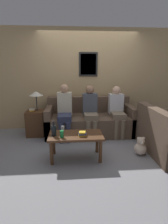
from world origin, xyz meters
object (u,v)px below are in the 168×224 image
Objects in this scene: drinking_glass at (63,129)px; teddy_bear at (140,147)px; wine_bottle at (54,130)px; person_middle at (90,109)px; person_left at (65,109)px; couch_main at (90,121)px; person_right at (117,109)px; coffee_table at (76,138)px.

drinking_glass is 0.27× the size of teddy_bear.
teddy_bear is at bearing 2.39° from wine_bottle.
drinking_glass is at bearing -125.24° from person_middle.
person_left is 1.85m from teddy_bear.
person_right reaches higher than couch_main.
couch_main is at bearing 72.84° from coffee_table.
drinking_glass is at bearing 56.60° from wine_bottle.
person_left reaches higher than coffee_table.
person_left is at bearing 81.66° from wine_bottle.
teddy_bear is (0.85, -1.02, -0.51)m from person_middle.
coffee_table is 0.42m from wine_bottle.
person_left is at bearing 101.97° from coffee_table.
wine_bottle is 0.21× the size of person_middle.
drinking_glass is at bearing -90.99° from person_left.
wine_bottle is at bearing -120.93° from couch_main.
person_middle is 3.40× the size of teddy_bear.
coffee_table is at bearing -38.47° from drinking_glass.
coffee_table is at bearing -107.16° from couch_main.
couch_main is 1.32m from coffee_table.
wine_bottle reaches higher than coffee_table.
coffee_table is 0.81× the size of person_right.
couch_main is 8.14× the size of wine_bottle.
person_middle is (0.76, 1.09, 0.11)m from wine_bottle.
teddy_bear is at bearing -34.97° from person_left.
person_left reaches higher than person_right.
teddy_bear is at bearing -5.87° from drinking_glass.
teddy_bear is at bearing -79.22° from person_right.
coffee_table is 3.68× the size of wine_bottle.
couch_main is at bearing 18.31° from person_left.
person_middle is (0.60, 0.01, -0.01)m from person_left.
person_middle reaches higher than coffee_table.
coffee_table is (-0.39, -1.26, 0.08)m from couch_main.
teddy_bear is (0.20, -1.06, -0.49)m from person_right.
person_left is (0.01, 0.87, 0.16)m from drinking_glass.
coffee_table is 0.33m from drinking_glass.
person_right is (1.41, 1.13, 0.09)m from wine_bottle.
wine_bottle is 2.67× the size of drinking_glass.
person_middle reaches higher than teddy_bear.
person_middle is at bearing 55.12° from wine_bottle.
person_left reaches higher than drinking_glass.
coffee_table is at bearing -78.03° from person_left.
drinking_glass is (-0.63, -1.07, 0.20)m from couch_main.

